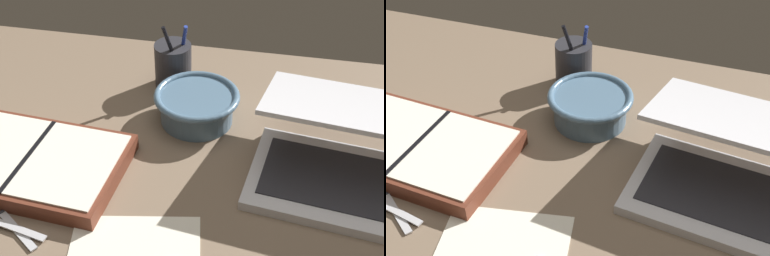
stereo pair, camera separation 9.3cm
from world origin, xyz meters
TOP-DOWN VIEW (x-y plane):
  - desk_top at (0.00, 0.00)cm, footprint 140.00×100.00cm
  - laptop at (32.13, 9.68)cm, footprint 38.55×32.15cm
  - bowl at (1.79, 21.27)cm, footprint 16.71×16.71cm
  - pen_cup at (-5.49, 32.50)cm, footprint 7.79×7.79cm
  - planner at (-24.14, 1.31)cm, footprint 34.00×23.43cm

SIDE VIEW (x-z plane):
  - desk_top at x=0.00cm, z-range 0.00..2.00cm
  - planner at x=-24.14cm, z-range 1.91..5.47cm
  - bowl at x=1.79cm, z-range 2.37..8.81cm
  - laptop at x=32.13cm, z-range -0.51..14.06cm
  - pen_cup at x=-5.49cm, z-range -0.69..14.65cm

